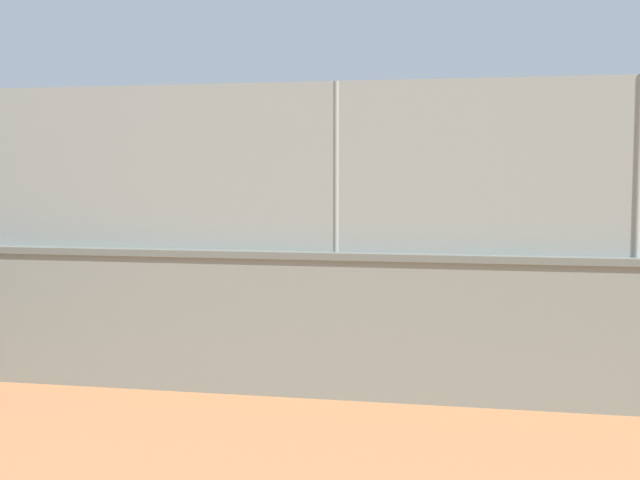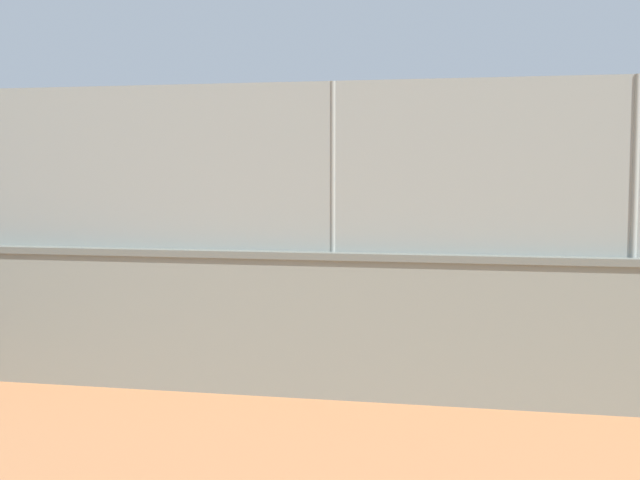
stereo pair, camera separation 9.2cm
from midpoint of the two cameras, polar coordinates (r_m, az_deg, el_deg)
The scene contains 6 objects.
ground_plane at distance 22.25m, azimuth 4.52°, elevation -2.00°, with size 260.00×260.00×0.00m, color #B27247.
perimeter_wall at distance 9.39m, azimuth 10.90°, elevation -5.98°, with size 29.53×0.56×1.66m.
fence_panel_on_wall at distance 9.24m, azimuth 11.07°, elevation 4.93°, with size 29.01×0.19×1.91m.
player_foreground_swinging at distance 22.58m, azimuth -4.09°, elevation 0.36°, with size 1.09×0.67×1.51m.
player_crossing_court at distance 19.35m, azimuth 3.27°, elevation -0.42°, with size 0.95×0.89×1.47m.
sports_ball at distance 21.43m, azimuth -5.11°, elevation -2.03°, with size 0.16×0.16×0.16m, color yellow.
Camera 2 is at (-2.82, 21.92, 2.55)m, focal length 46.89 mm.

